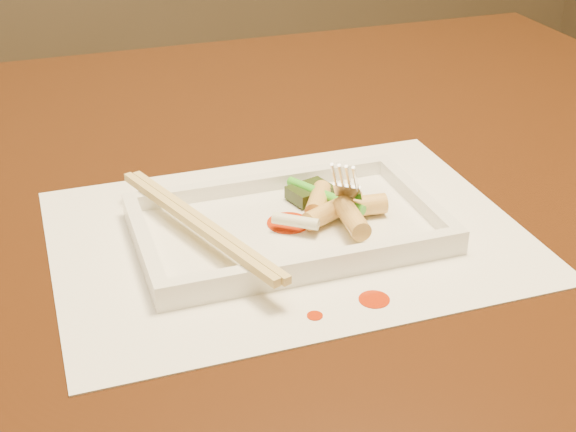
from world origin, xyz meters
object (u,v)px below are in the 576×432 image
object	(u,v)px
plate_base	(288,230)
fork	(358,129)
table	(158,275)
chopstick_a	(194,224)
placemat	(288,235)

from	to	relation	value
plate_base	fork	bearing A→B (deg)	14.42
table	plate_base	distance (m)	0.19
table	plate_base	xyz separation A→B (m)	(0.10, -0.13, 0.11)
chopstick_a	fork	world-z (taller)	fork
table	placemat	bearing A→B (deg)	-53.05
chopstick_a	fork	size ratio (longest dim) A/B	1.61
table	placemat	world-z (taller)	placemat
plate_base	fork	world-z (taller)	fork
placemat	chopstick_a	distance (m)	0.09
chopstick_a	fork	distance (m)	0.16
placemat	fork	xyz separation A→B (m)	(0.07, 0.02, 0.08)
table	fork	world-z (taller)	fork
placemat	plate_base	xyz separation A→B (m)	(0.00, 0.00, 0.00)
placemat	plate_base	bearing A→B (deg)	0.00
placemat	fork	bearing A→B (deg)	14.42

